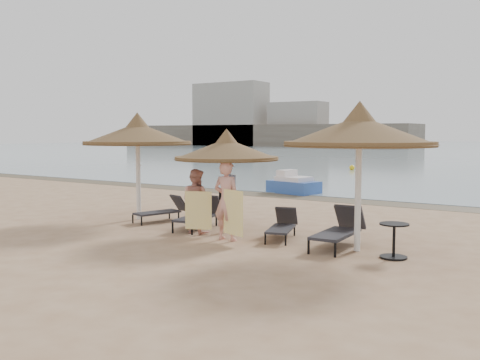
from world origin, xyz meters
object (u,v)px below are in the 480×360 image
at_px(lounger_far_left, 164,210).
at_px(pedal_boat, 293,185).
at_px(lounger_far_right, 340,229).
at_px(person_left, 196,196).
at_px(lounger_near_left, 201,214).
at_px(palapa_center, 227,150).
at_px(person_right, 227,194).
at_px(lounger_near_right, 283,225).
at_px(side_table, 394,242).
at_px(palapa_right, 359,132).
at_px(palapa_left, 138,134).

distance_m(lounger_far_left, pedal_boat, 8.56).
distance_m(lounger_far_right, pedal_boat, 10.77).
height_order(lounger_far_right, person_left, person_left).
bearing_deg(pedal_boat, lounger_near_left, -66.70).
bearing_deg(palapa_center, person_left, -139.44).
bearing_deg(person_right, pedal_boat, -72.62).
bearing_deg(lounger_near_left, lounger_far_left, 160.49).
height_order(lounger_near_right, person_right, person_right).
bearing_deg(side_table, palapa_right, 164.53).
bearing_deg(lounger_near_right, palapa_right, -27.55).
bearing_deg(palapa_center, person_right, -55.14).
xyz_separation_m(lounger_far_left, lounger_near_left, (1.56, -0.27, 0.05)).
xyz_separation_m(palapa_center, pedal_boat, (-2.73, 9.00, -1.79)).
bearing_deg(lounger_near_left, lounger_far_right, -12.37).
bearing_deg(palapa_center, side_table, -6.03).
height_order(palapa_right, side_table, palapa_right).
bearing_deg(pedal_boat, lounger_near_right, -51.91).
relative_size(palapa_left, palapa_right, 0.97).
height_order(lounger_near_right, person_left, person_left).
bearing_deg(person_right, palapa_center, -56.44).
bearing_deg(lounger_far_right, lounger_far_left, 173.31).
distance_m(lounger_near_left, person_left, 0.98).
xyz_separation_m(palapa_right, lounger_far_right, (-0.50, 0.22, -2.22)).
bearing_deg(side_table, pedal_boat, 127.53).
bearing_deg(palapa_right, palapa_center, 176.34).
bearing_deg(person_left, lounger_near_right, -161.05).
distance_m(palapa_left, lounger_far_right, 6.91).
relative_size(palapa_left, palapa_center, 1.18).
distance_m(palapa_left, side_table, 8.28).
distance_m(side_table, pedal_boat, 11.95).
bearing_deg(palapa_right, pedal_boat, 124.69).
distance_m(palapa_center, person_right, 1.46).
height_order(palapa_center, palapa_right, palapa_right).
distance_m(palapa_center, lounger_far_right, 3.61).
height_order(lounger_far_right, pedal_boat, pedal_boat).
relative_size(lounger_far_left, pedal_boat, 0.75).
bearing_deg(lounger_far_left, palapa_left, -153.23).
distance_m(palapa_center, person_left, 1.43).
distance_m(palapa_left, lounger_near_left, 3.25).
relative_size(palapa_left, lounger_near_right, 1.91).
xyz_separation_m(palapa_right, person_right, (-3.06, -0.62, -1.49)).
distance_m(palapa_center, lounger_near_left, 2.04).
distance_m(person_left, person_right, 1.26).
height_order(palapa_left, pedal_boat, palapa_left).
relative_size(lounger_near_right, person_left, 0.87).
distance_m(palapa_right, person_left, 4.58).
relative_size(lounger_near_left, person_left, 1.02).
bearing_deg(person_right, person_left, -16.72).
bearing_deg(side_table, lounger_far_left, 172.65).
bearing_deg(pedal_boat, person_left, -65.31).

